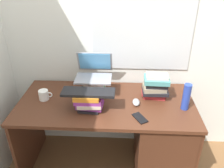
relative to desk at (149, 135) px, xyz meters
The scene contains 12 objects.
ground_plane 0.56m from the desk, behind, with size 6.00×6.00×0.00m, color brown.
wall_back 1.06m from the desk, 131.72° to the left, with size 6.00×0.06×2.60m.
desk is the anchor object (origin of this frame).
book_stack_tall 0.67m from the desk, 162.94° to the left, with size 0.22×0.20×0.15m.
book_stack_keyboard_riser 0.67m from the desk, behind, with size 0.23×0.19×0.15m.
book_stack_side 0.47m from the desk, 74.28° to the left, with size 0.23×0.18×0.22m.
laptop 0.77m from the desk, 157.50° to the left, with size 0.32×0.28×0.21m.
keyboard 0.72m from the desk, behind, with size 0.42×0.14×0.02m, color black.
computer_mouse 0.38m from the desk, behind, with size 0.06×0.10×0.04m, color #A5A8AD.
mug 1.01m from the desk, behind, with size 0.12×0.08×0.09m.
water_bottle 0.52m from the desk, ahead, with size 0.06×0.06×0.22m, color #263FA5.
cell_phone 0.41m from the desk, 119.32° to the right, with size 0.07×0.14×0.01m, color black.
Camera 1 is at (0.14, -1.66, 1.83)m, focal length 36.91 mm.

